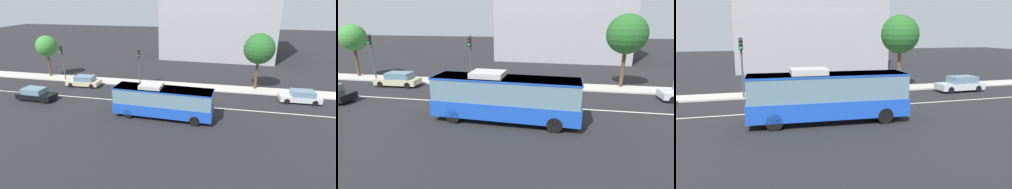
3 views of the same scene
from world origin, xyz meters
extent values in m
plane|color=black|center=(0.00, 0.00, 0.00)|extent=(160.00, 160.00, 0.00)
cube|color=#B2ADA3|center=(0.00, 6.73, 0.07)|extent=(80.00, 2.69, 0.14)
cube|color=silver|center=(0.00, 0.00, 0.01)|extent=(76.00, 0.16, 0.01)
cube|color=#1947B7|center=(2.19, -3.50, 0.98)|extent=(10.11, 2.98, 1.10)
cube|color=slate|center=(2.19, -3.50, 2.31)|extent=(9.91, 2.89, 1.58)
cube|color=#1947B7|center=(2.19, -3.50, 3.04)|extent=(10.01, 2.95, 0.12)
cube|color=#B2B2B2|center=(0.99, -3.44, 3.28)|extent=(2.28, 1.90, 0.36)
cylinder|color=black|center=(5.64, -2.56, 0.50)|extent=(1.01, 0.35, 1.00)
cylinder|color=black|center=(5.53, -4.76, 0.50)|extent=(1.01, 0.35, 1.00)
cylinder|color=black|center=(-1.16, -2.23, 0.50)|extent=(1.01, 0.35, 1.00)
cylinder|color=black|center=(-1.26, -4.43, 0.50)|extent=(1.01, 0.35, 1.00)
cube|color=#B7BABF|center=(16.78, 3.72, 0.52)|extent=(4.52, 1.86, 0.60)
cube|color=slate|center=(17.03, 3.72, 1.14)|extent=(2.54, 1.69, 0.64)
cylinder|color=black|center=(15.30, 2.90, 0.32)|extent=(0.64, 0.23, 0.64)
cylinder|color=black|center=(15.27, 4.50, 0.32)|extent=(0.64, 0.23, 0.64)
cylinder|color=black|center=(18.29, 2.94, 0.32)|extent=(0.64, 0.23, 0.64)
cylinder|color=black|center=(18.27, 4.54, 0.32)|extent=(0.64, 0.23, 0.64)
cylinder|color=#47474C|center=(-3.13, 5.65, 2.60)|extent=(0.16, 0.16, 5.20)
cube|color=black|center=(-3.13, 5.37, 4.65)|extent=(0.32, 0.28, 0.96)
sphere|color=#2D2D2D|center=(-3.13, 5.22, 4.97)|extent=(0.22, 0.22, 0.22)
sphere|color=#2D2D2D|center=(-3.13, 5.22, 4.65)|extent=(0.22, 0.22, 0.22)
sphere|color=#1ED838|center=(-3.13, 5.22, 4.33)|extent=(0.22, 0.22, 0.22)
cylinder|color=#4C3823|center=(12.18, 7.52, 1.98)|extent=(0.36, 0.36, 3.95)
sphere|color=#235B23|center=(12.18, 7.52, 5.40)|extent=(3.87, 3.87, 3.87)
cube|color=#939399|center=(6.48, 28.49, 10.20)|extent=(21.87, 15.06, 20.40)
cube|color=slate|center=(17.15, 28.03, 2.11)|extent=(0.63, 12.74, 1.50)
cube|color=slate|center=(17.15, 28.03, 5.51)|extent=(0.63, 12.74, 1.50)
cube|color=slate|center=(17.15, 28.03, 8.91)|extent=(0.63, 12.74, 1.50)
camera|label=1|loc=(7.74, -27.57, 11.62)|focal=28.41mm
camera|label=2|loc=(5.26, -19.99, 6.87)|focal=27.72mm
camera|label=3|loc=(-2.33, -23.13, 5.67)|focal=35.03mm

